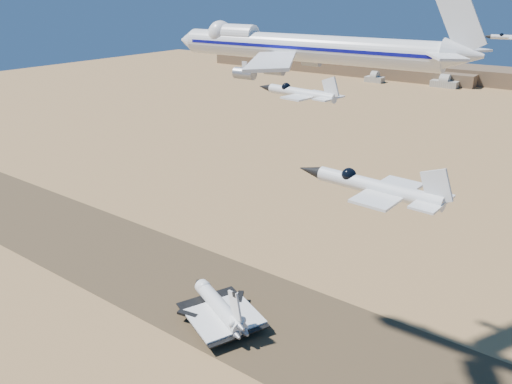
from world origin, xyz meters
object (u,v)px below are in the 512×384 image
Objects in this scene: shuttle at (219,307)px; crew_a at (222,339)px; chase_jet_e at (440,50)px; chase_jet_f at (511,37)px; chase_jet_a at (300,93)px; crew_c at (217,340)px; chase_jet_b at (374,186)px; crew_b at (219,338)px; carrier_747 at (293,47)px.

shuttle reaches higher than crew_a.
chase_jet_f is at bearing 64.11° from chase_jet_e.
crew_a is 0.13× the size of chase_jet_a.
crew_c is 0.11× the size of chase_jet_b.
crew_a is 1.21× the size of crew_b.
crew_a is at bearing -96.57° from crew_c.
chase_jet_a is at bearing -14.20° from shuttle.
chase_jet_e reaches higher than shuttle.
crew_c is 110.33m from chase_jet_e.
carrier_747 is 49.01m from chase_jet_e.
crew_c is (-0.86, -1.42, -0.01)m from crew_a.
chase_jet_f is at bearing 93.74° from chase_jet_a.
chase_jet_f is (54.58, 78.46, 89.00)m from crew_c.
chase_jet_a is at bearing -81.53° from chase_jet_e.
chase_jet_a reaches higher than crew_b.
chase_jet_e is at bearing 67.00° from shuttle.
shuttle reaches higher than crew_b.
chase_jet_f is (13.68, 23.45, 2.56)m from chase_jet_e.
chase_jet_a reaches higher than crew_c.
shuttle is 109.04m from chase_jet_a.
shuttle is at bearing 149.56° from chase_jet_a.
crew_b is 0.10× the size of chase_jet_e.
crew_c is 0.13× the size of chase_jet_f.
chase_jet_e is (-6.28, 87.88, -1.59)m from chase_jet_a.
crew_a is 109.30m from chase_jet_e.
chase_jet_a is 111.58m from chase_jet_f.
crew_b is at bearing -150.66° from carrier_747.
chase_jet_b is at bearing 166.81° from crew_c.
chase_jet_b is 132.10m from chase_jet_f.
chase_jet_a is 1.02× the size of chase_jet_f.
shuttle is 0.44× the size of carrier_747.
chase_jet_e is (-27.23, 107.87, 2.24)m from chase_jet_b.
chase_jet_a is at bearing -149.60° from crew_b.
chase_jet_b reaches higher than shuttle.
carrier_747 is 53.57m from chase_jet_a.
chase_jet_f reaches higher than shuttle.
crew_c is at bearing 161.11° from crew_a.
chase_jet_b is at bearing -15.87° from shuttle.
shuttle is 23.03× the size of crew_b.
carrier_747 is at bearing -45.96° from crew_a.
chase_jet_b reaches higher than crew_b.
crew_a is at bearing -21.52° from shuttle.
carrier_747 reaches higher than chase_jet_e.
carrier_747 is at bearing 131.42° from chase_jet_b.
carrier_747 is 91.82m from crew_b.
shuttle is 2.20× the size of chase_jet_b.
shuttle is at bearing 56.99° from crew_a.
crew_b is at bearing 115.54° from crew_a.
carrier_747 is 82.17m from chase_jet_b.
crew_b is 0.10× the size of chase_jet_a.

